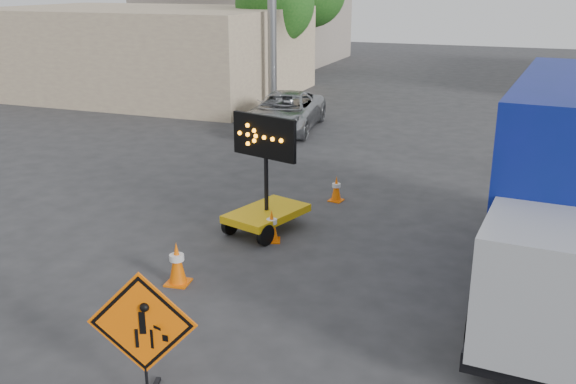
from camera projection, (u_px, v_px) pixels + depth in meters
The scene contains 10 objects.
ground at pixel (215, 374), 8.94m from camera, with size 100.00×100.00×0.00m, color #2D2D30.
storefront_left_near at pixel (144, 51), 30.80m from camera, with size 14.00×10.00×4.00m, color #CBB992.
storefront_left_far at pixel (246, 27), 43.49m from camera, with size 12.00×10.00×4.40m, color gray.
tree_left_near at pixel (275, 4), 29.85m from camera, with size 3.71×3.71×6.03m.
construction_sign at pixel (143, 336), 8.03m from camera, with size 1.36×0.97×1.86m.
arrow_board at pixel (267, 206), 13.86m from camera, with size 1.58×2.04×2.57m.
pickup_truck at pixel (285, 112), 23.25m from camera, with size 2.26×4.91×1.36m, color #AAADB1.
cone_a at pixel (177, 263), 11.48m from camera, with size 0.46×0.46×0.81m.
cone_b at pixel (272, 226), 13.39m from camera, with size 0.45×0.45×0.69m.
cone_c at pixel (336, 189), 15.86m from camera, with size 0.37×0.37×0.64m.
Camera 1 is at (3.71, -6.81, 5.22)m, focal length 40.00 mm.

